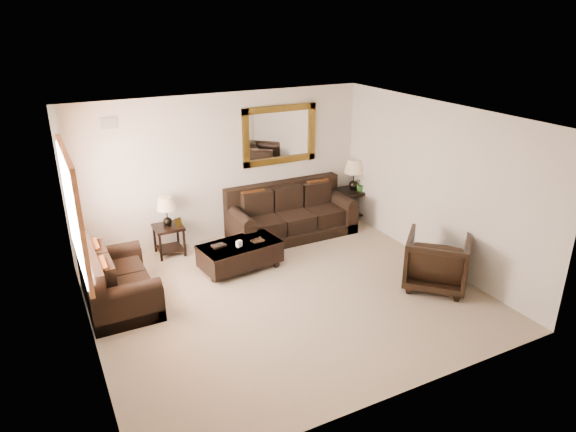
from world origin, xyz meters
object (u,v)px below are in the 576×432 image
end_table_right (353,180)px  loveseat (115,284)px  end_table_left (167,217)px  armchair (437,259)px  coffee_table (240,253)px  sofa (290,217)px

end_table_right → loveseat: bearing=-165.9°
end_table_left → armchair: (3.38, -3.00, -0.24)m
loveseat → coffee_table: bearing=-83.9°
end_table_left → end_table_right: size_ratio=0.86×
sofa → armchair: 3.02m
loveseat → end_table_left: size_ratio=1.47×
loveseat → end_table_left: bearing=-41.7°
loveseat → end_table_left: end_table_left is taller
end_table_right → armchair: (-0.44, -2.96, -0.35)m
loveseat → armchair: bearing=-110.9°
sofa → coffee_table: (-1.40, -0.88, -0.07)m
coffee_table → sofa: bearing=24.7°
end_table_left → loveseat: bearing=-131.7°
coffee_table → armchair: (2.47, -1.94, 0.19)m
end_table_right → armchair: end_table_right is taller
sofa → end_table_right: size_ratio=1.89×
loveseat → end_table_left: 1.76m
sofa → coffee_table: 1.65m
loveseat → end_table_right: bearing=-75.9°
coffee_table → armchair: bearing=-45.8°
end_table_right → sofa: bearing=-174.7°
end_table_left → end_table_right: end_table_right is taller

